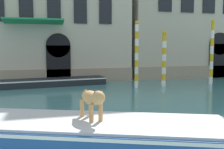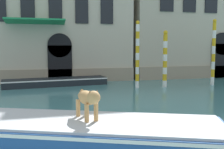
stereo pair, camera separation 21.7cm
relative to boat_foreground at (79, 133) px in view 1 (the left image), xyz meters
The scene contains 6 objects.
boat_foreground is the anchor object (origin of this frame).
dog_on_deck 0.96m from the boat_foreground, ahead, with size 0.53×1.22×0.82m.
boat_moored_near_palazzo 11.63m from the boat_foreground, 90.34° to the left, with size 7.11×2.44×0.51m.
mooring_pole_0 14.42m from the boat_foreground, 41.68° to the left, with size 0.25×0.25×4.57m.
mooring_pole_2 11.66m from the boat_foreground, 53.37° to the left, with size 0.29×0.29×3.72m.
mooring_pole_3 10.73m from the boat_foreground, 61.81° to the left, with size 0.25×0.25×4.30m.
Camera 1 is at (1.31, -2.61, 2.58)m, focal length 42.00 mm.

